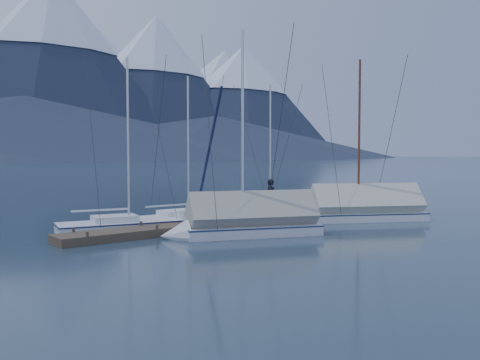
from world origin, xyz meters
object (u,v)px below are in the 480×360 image
sailboat_open_mid (196,218)px  person (271,197)px  sailboat_covered_near (355,211)px  sailboat_open_right (275,210)px  sailboat_open_left (139,226)px  sailboat_covered_far (239,225)px

sailboat_open_mid → person: sailboat_open_mid is taller
person → sailboat_covered_near: bearing=-112.7°
sailboat_open_mid → sailboat_open_right: sailboat_open_right is taller
sailboat_open_left → sailboat_covered_far: 5.02m
sailboat_open_mid → sailboat_open_right: 6.04m
sailboat_open_right → sailboat_covered_near: (0.69, -5.41, 0.32)m
sailboat_open_mid → sailboat_covered_far: size_ratio=0.85×
sailboat_open_left → person: (6.40, -2.04, 1.11)m
sailboat_open_right → person: (-3.20, -3.14, 1.12)m
sailboat_open_left → sailboat_covered_near: 11.16m
sailboat_open_left → sailboat_open_mid: size_ratio=1.06×
sailboat_covered_near → sailboat_covered_far: 7.83m
sailboat_open_mid → person: (2.82, -2.67, 1.12)m
sailboat_open_left → sailboat_open_right: sailboat_open_left is taller
sailboat_open_left → sailboat_covered_far: sailboat_covered_far is taller
sailboat_open_right → person: bearing=-135.5°
sailboat_open_left → sailboat_open_mid: bearing=10.0°
sailboat_covered_near → sailboat_covered_far: bearing=-179.5°
sailboat_covered_near → sailboat_open_right: bearing=97.3°
sailboat_covered_near → person: sailboat_covered_near is taller
sailboat_open_left → sailboat_covered_near: (10.29, -4.31, 0.31)m
sailboat_open_right → sailboat_covered_far: (-7.14, -5.47, 0.32)m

